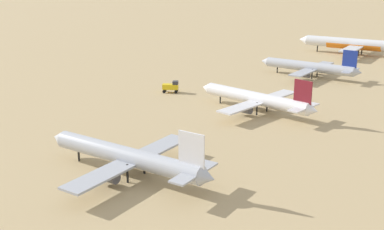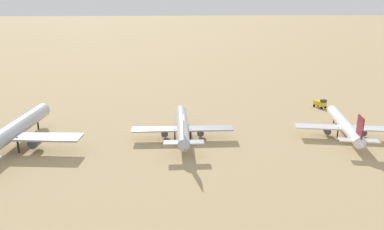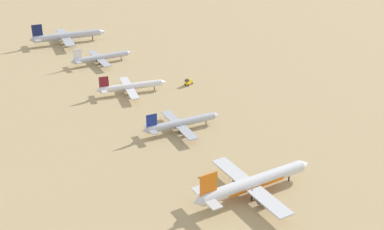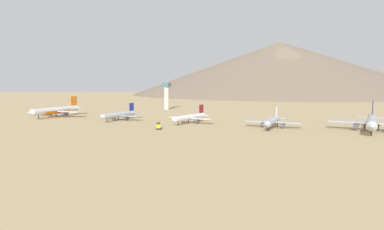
# 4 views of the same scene
# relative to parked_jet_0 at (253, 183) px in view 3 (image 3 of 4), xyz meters

# --- Properties ---
(ground_plane) EXTENTS (1800.00, 1800.00, 0.00)m
(ground_plane) POSITION_rel_parked_jet_0_xyz_m (0.49, 112.41, -5.17)
(ground_plane) COLOR tan
(parked_jet_0) EXTENTS (53.71, 43.49, 15.54)m
(parked_jet_0) POSITION_rel_parked_jet_0_xyz_m (0.00, 0.00, 0.00)
(parked_jet_0) COLOR silver
(parked_jet_0) RESTS_ON ground
(parked_jet_1) EXTENTS (40.37, 32.82, 11.64)m
(parked_jet_1) POSITION_rel_parked_jet_0_xyz_m (1.50, 59.36, -1.25)
(parked_jet_1) COLOR #B2B7C1
(parked_jet_1) RESTS_ON ground
(parked_jet_2) EXTENTS (40.05, 32.81, 11.61)m
(parked_jet_2) POSITION_rel_parked_jet_0_xyz_m (-1.05, 112.74, -1.26)
(parked_jet_2) COLOR white
(parked_jet_2) RESTS_ON ground
(parked_jet_3) EXTENTS (41.31, 33.49, 11.93)m
(parked_jet_3) POSITION_rel_parked_jet_0_xyz_m (1.63, 167.17, -1.15)
(parked_jet_3) COLOR #B2B7C1
(parked_jet_3) RESTS_ON ground
(parked_jet_4) EXTENTS (55.06, 44.90, 15.88)m
(parked_jet_4) POSITION_rel_parked_jet_0_xyz_m (-4.39, 220.21, 0.18)
(parked_jet_4) COLOR #B2B7C1
(parked_jet_4) RESTS_ON ground
(service_truck) EXTENTS (5.70, 4.69, 3.90)m
(service_truck) POSITION_rel_parked_jet_0_xyz_m (32.65, 106.90, -3.09)
(service_truck) COLOR yellow
(service_truck) RESTS_ON ground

